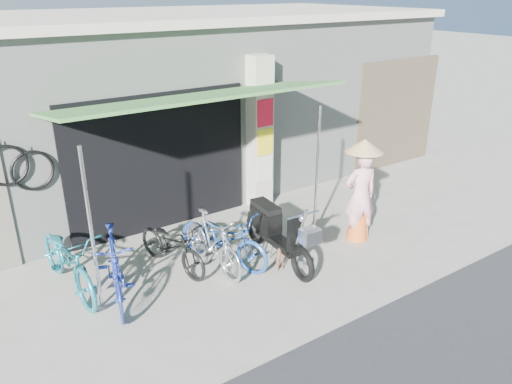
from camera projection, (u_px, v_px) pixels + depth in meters
ground at (301, 266)px, 8.01m from camera, size 80.00×80.00×0.00m
bicycle_shop at (161, 98)px, 11.20m from camera, size 12.30×5.30×3.66m
shop_pillar at (259, 134)px, 9.75m from camera, size 0.42×0.44×3.00m
awning at (197, 100)px, 7.82m from camera, size 4.60×1.88×2.72m
neighbour_right at (396, 114)px, 12.09m from camera, size 2.60×0.06×2.60m
bike_teal at (68, 260)px, 7.20m from camera, size 0.86×2.01×1.03m
bike_blue at (115, 267)px, 6.98m from camera, size 0.94×1.82×1.05m
bike_black at (172, 245)px, 7.81m from camera, size 0.88×1.65×0.82m
bike_silver at (213, 242)px, 7.79m from camera, size 0.50×1.59×0.95m
bike_navy at (223, 238)px, 7.95m from camera, size 1.19×1.82×0.90m
street_dog at (289, 251)px, 7.96m from camera, size 0.66×0.52×0.51m
moped at (276, 232)px, 8.03m from camera, size 0.56×1.97×1.11m
nun at (361, 191)px, 8.57m from camera, size 0.69×0.64×1.84m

